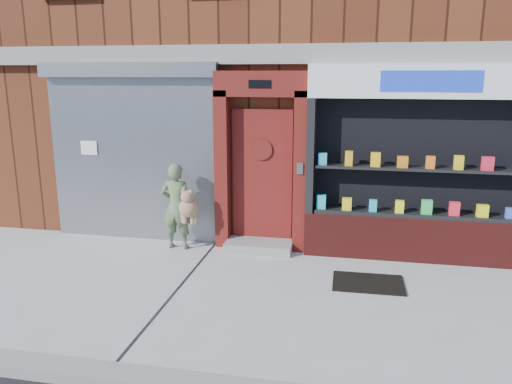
# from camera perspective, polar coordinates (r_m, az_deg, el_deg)

# --- Properties ---
(ground) EXTENTS (80.00, 80.00, 0.00)m
(ground) POSITION_cam_1_polar(r_m,az_deg,el_deg) (6.68, 4.03, -11.96)
(ground) COLOR #9E9E99
(ground) RESTS_ON ground
(building) EXTENTS (12.00, 8.16, 8.00)m
(building) POSITION_cam_1_polar(r_m,az_deg,el_deg) (12.07, 8.16, 18.68)
(building) COLOR #4F2112
(building) RESTS_ON ground
(shutter_bay) EXTENTS (3.10, 0.30, 3.04)m
(shutter_bay) POSITION_cam_1_polar(r_m,az_deg,el_deg) (8.82, -13.90, 5.59)
(shutter_bay) COLOR gray
(shutter_bay) RESTS_ON ground
(red_door_bay) EXTENTS (1.52, 0.58, 2.90)m
(red_door_bay) POSITION_cam_1_polar(r_m,az_deg,el_deg) (8.11, 0.60, 3.46)
(red_door_bay) COLOR #5D140F
(red_door_bay) RESTS_ON ground
(pharmacy_bay) EXTENTS (3.50, 0.41, 3.00)m
(pharmacy_bay) POSITION_cam_1_polar(r_m,az_deg,el_deg) (8.01, 18.38, 2.03)
(pharmacy_bay) COLOR #581814
(pharmacy_bay) RESTS_ON ground
(woman) EXTENTS (0.67, 0.43, 1.44)m
(woman) POSITION_cam_1_polar(r_m,az_deg,el_deg) (8.31, -8.87, -1.62)
(woman) COLOR #5B6D47
(woman) RESTS_ON ground
(doormat) EXTENTS (0.98, 0.70, 0.02)m
(doormat) POSITION_cam_1_polar(r_m,az_deg,el_deg) (7.23, 12.69, -10.10)
(doormat) COLOR black
(doormat) RESTS_ON ground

